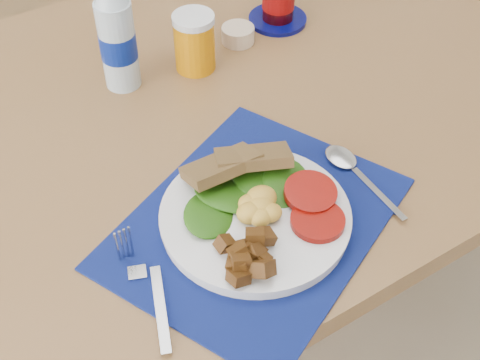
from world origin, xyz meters
The scene contains 10 objects.
table centered at (0.00, 0.20, 0.67)m, with size 1.40×0.90×0.75m.
chair_far centered at (-0.07, 0.91, 0.62)m, with size 0.48×0.46×1.25m.
placemat centered at (-0.05, -0.06, 0.75)m, with size 0.41×0.32×0.00m, color #040831.
breakfast_plate centered at (-0.05, -0.07, 0.77)m, with size 0.27×0.27×0.06m.
fork centered at (-0.23, -0.08, 0.76)m, with size 0.06×0.19×0.00m.
spoon centered at (0.13, -0.06, 0.76)m, with size 0.04×0.18×0.01m.
water_bottle centered at (-0.06, 0.33, 0.84)m, with size 0.06×0.06×0.21m.
juice_glass centered at (0.07, 0.31, 0.80)m, with size 0.07×0.07×0.10m, color orange.
ramekin centered at (0.18, 0.33, 0.77)m, with size 0.06×0.06×0.03m, color beige.
jam_on_saucer centered at (0.28, 0.35, 0.80)m, with size 0.11×0.11×0.10m.
Camera 1 is at (-0.40, -0.58, 1.48)m, focal length 50.00 mm.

